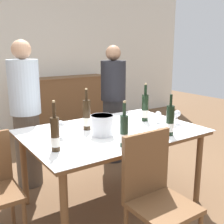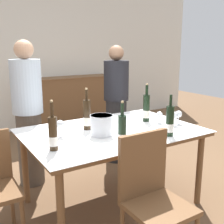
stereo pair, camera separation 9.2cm
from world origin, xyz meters
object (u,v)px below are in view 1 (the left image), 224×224
(dining_table, at_px, (112,137))
(wine_glass_3, at_px, (173,115))
(chair_near_front, at_px, (155,190))
(person_guest_left, at_px, (113,105))
(sideboard_cabinet, at_px, (67,102))
(wine_bottle_1, at_px, (124,131))
(wine_glass_0, at_px, (160,130))
(ice_bucket, at_px, (102,125))
(wine_glass_2, at_px, (158,115))
(wine_glass_1, at_px, (61,126))
(wine_bottle_4, at_px, (87,116))
(wine_bottle_3, at_px, (170,121))
(person_host, at_px, (26,116))
(wine_bottle_0, at_px, (55,135))
(wine_glass_4, at_px, (177,114))
(wine_bottle_2, at_px, (145,108))

(dining_table, height_order, wine_glass_3, wine_glass_3)
(chair_near_front, height_order, person_guest_left, person_guest_left)
(sideboard_cabinet, height_order, wine_bottle_1, wine_bottle_1)
(wine_glass_0, bearing_deg, ice_bucket, 132.10)
(wine_glass_3, height_order, chair_near_front, chair_near_front)
(sideboard_cabinet, relative_size, wine_glass_2, 13.22)
(wine_glass_1, bearing_deg, dining_table, -8.62)
(wine_bottle_4, bearing_deg, wine_glass_0, -58.82)
(wine_bottle_3, relative_size, person_host, 0.23)
(dining_table, bearing_deg, person_guest_left, 54.99)
(wine_bottle_0, xyz_separation_m, wine_bottle_3, (1.01, -0.21, -0.00))
(wine_bottle_4, relative_size, wine_glass_1, 2.64)
(ice_bucket, bearing_deg, wine_bottle_3, -33.91)
(wine_glass_3, bearing_deg, dining_table, 162.18)
(wine_glass_3, distance_m, chair_near_front, 1.03)
(ice_bucket, relative_size, wine_glass_4, 1.48)
(wine_bottle_4, bearing_deg, person_host, 117.35)
(wine_glass_2, bearing_deg, chair_near_front, -134.03)
(sideboard_cabinet, relative_size, wine_glass_1, 10.64)
(ice_bucket, bearing_deg, chair_near_front, -90.18)
(wine_glass_3, bearing_deg, sideboard_cabinet, 85.42)
(wine_bottle_0, relative_size, wine_bottle_1, 1.06)
(wine_glass_2, bearing_deg, person_guest_left, 85.07)
(dining_table, bearing_deg, wine_glass_4, -14.24)
(wine_bottle_0, bearing_deg, sideboard_cabinet, 63.38)
(ice_bucket, relative_size, person_guest_left, 0.13)
(chair_near_front, bearing_deg, wine_glass_2, 45.97)
(wine_glass_0, distance_m, person_host, 1.52)
(wine_glass_0, xyz_separation_m, wine_glass_2, (0.37, 0.42, -0.00))
(wine_bottle_2, distance_m, wine_glass_0, 0.63)
(wine_glass_1, bearing_deg, wine_bottle_4, 14.73)
(dining_table, bearing_deg, wine_glass_1, 171.38)
(wine_bottle_1, relative_size, wine_glass_1, 2.43)
(wine_glass_1, relative_size, wine_glass_4, 1.08)
(wine_bottle_4, bearing_deg, wine_bottle_2, -5.65)
(dining_table, relative_size, wine_glass_1, 10.75)
(person_host, height_order, person_guest_left, person_host)
(ice_bucket, relative_size, wine_bottle_3, 0.56)
(dining_table, bearing_deg, ice_bucket, -153.94)
(person_guest_left, bearing_deg, wine_bottle_2, -100.32)
(wine_glass_1, xyz_separation_m, wine_glass_2, (1.05, -0.12, -0.03))
(wine_bottle_4, distance_m, wine_glass_3, 0.88)
(dining_table, xyz_separation_m, ice_bucket, (-0.16, -0.08, 0.17))
(wine_bottle_2, bearing_deg, wine_glass_2, -63.56)
(dining_table, bearing_deg, wine_bottle_3, -50.41)
(wine_bottle_0, xyz_separation_m, wine_glass_2, (1.22, 0.16, -0.05))
(wine_glass_0, bearing_deg, sideboard_cabinet, 78.48)
(person_guest_left, bearing_deg, dining_table, -125.01)
(wine_glass_3, bearing_deg, ice_bucket, 171.23)
(person_host, bearing_deg, wine_glass_3, -42.28)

